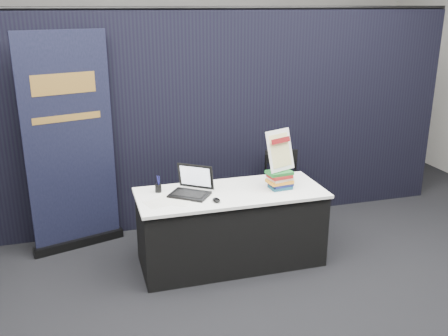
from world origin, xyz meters
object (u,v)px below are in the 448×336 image
book_stack_short (280,177)px  stacking_chair (285,186)px  display_table (231,227)px  info_sign (280,151)px  pullup_banner (71,157)px  laptop (188,188)px  book_stack_tall (280,180)px

book_stack_short → stacking_chair: (0.29, 0.52, -0.31)m
display_table → stacking_chair: bearing=37.7°
display_table → info_sign: size_ratio=4.43×
display_table → book_stack_short: size_ratio=7.70×
display_table → book_stack_short: 0.72m
display_table → pullup_banner: bearing=151.5°
info_sign → pullup_banner: pullup_banner is taller
pullup_banner → book_stack_short: bearing=-34.6°
display_table → laptop: size_ratio=3.89×
laptop → display_table: bearing=29.1°
display_table → book_stack_short: bearing=13.7°
book_stack_short → laptop: bearing=-174.8°
laptop → book_stack_short: size_ratio=1.98×
book_stack_tall → info_sign: 0.29m
book_stack_tall → stacking_chair: (0.37, 0.72, -0.36)m
book_stack_tall → pullup_banner: bearing=156.4°
book_stack_short → display_table: bearing=-166.3°
laptop → info_sign: size_ratio=1.14×
book_stack_short → info_sign: 0.38m
display_table → pullup_banner: (-1.45, 0.79, 0.61)m
pullup_banner → stacking_chair: bearing=-19.9°
stacking_chair → display_table: bearing=-130.0°
book_stack_short → info_sign: info_sign is taller
book_stack_short → pullup_banner: 2.12m
display_table → info_sign: bearing=-3.0°
book_stack_short → book_stack_tall: bearing=-113.0°
info_sign → pullup_banner: (-1.93, 0.81, -0.13)m
info_sign → pullup_banner: bearing=135.4°
pullup_banner → laptop: bearing=-52.0°
book_stack_short → info_sign: (-0.08, -0.16, 0.33)m
display_table → info_sign: info_sign is taller
display_table → pullup_banner: pullup_banner is taller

